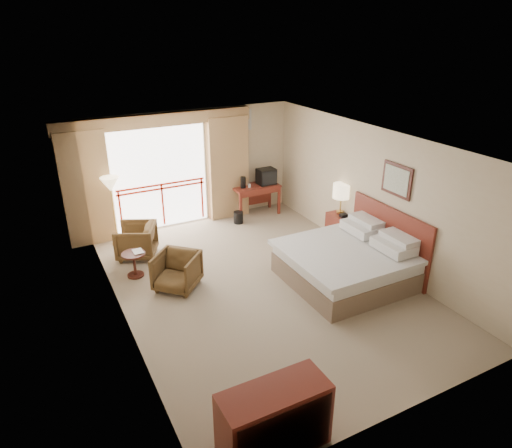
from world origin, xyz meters
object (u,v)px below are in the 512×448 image
floor_lamp (110,187)px  armchair_near (178,287)px  armchair_far (138,256)px  wastebasket (238,217)px  dresser (274,420)px  nightstand (340,228)px  bed (347,263)px  tv (266,177)px  side_table (134,260)px  table_lamp (342,191)px  desk (255,191)px

floor_lamp → armchair_near: bearing=-76.0°
armchair_far → armchair_near: bearing=37.6°
wastebasket → dresser: dresser is taller
wastebasket → armchair_far: (-2.62, -0.59, -0.15)m
nightstand → armchair_far: size_ratio=0.83×
armchair_far → armchair_near: (0.35, -1.58, 0.00)m
bed → tv: bearing=85.5°
tv → side_table: 4.20m
table_lamp → armchair_near: size_ratio=0.88×
floor_lamp → dresser: size_ratio=1.23×
desk → floor_lamp: (-3.50, -0.16, 0.73)m
wastebasket → armchair_near: size_ratio=0.39×
wastebasket → side_table: size_ratio=0.60×
floor_lamp → side_table: bearing=-89.9°
bed → wastebasket: (-0.64, 3.40, -0.23)m
nightstand → wastebasket: bearing=130.0°
side_table → table_lamp: bearing=-6.7°
nightstand → table_lamp: table_lamp is taller
armchair_far → floor_lamp: (-0.24, 0.79, 1.32)m
armchair_far → dresser: dresser is taller
armchair_far → side_table: bearing=8.4°
tv → armchair_far: bearing=-150.8°
bed → floor_lamp: 5.11m
table_lamp → dresser: size_ratio=0.53×
armchair_near → floor_lamp: (-0.59, 2.37, 1.32)m
armchair_near → tv: bearing=81.4°
bed → table_lamp: 1.93m
desk → floor_lamp: bearing=-175.5°
nightstand → side_table: 4.47m
nightstand → dresser: dresser is taller
nightstand → side_table: size_ratio=1.33×
armchair_near → dresser: bearing=-48.3°
nightstand → armchair_far: nightstand is taller
table_lamp → floor_lamp: 4.91m
floor_lamp → bed: bearing=-45.8°
armchair_near → floor_lamp: size_ratio=0.49×
table_lamp → wastebasket: bearing=129.4°
tv → armchair_near: 4.16m
armchair_near → side_table: size_ratio=1.55×
nightstand → armchair_near: 3.86m
wastebasket → floor_lamp: bearing=176.0°
tv → side_table: bearing=-140.9°
desk → tv: bearing=-9.0°
tv → wastebasket: (-0.94, -0.30, -0.82)m
table_lamp → wastebasket: 2.67m
nightstand → tv: tv is taller
nightstand → dresser: size_ratio=0.52×
table_lamp → desk: 2.51m
wastebasket → nightstand: bearing=-51.3°
desk → side_table: (-3.50, -1.74, -0.26)m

